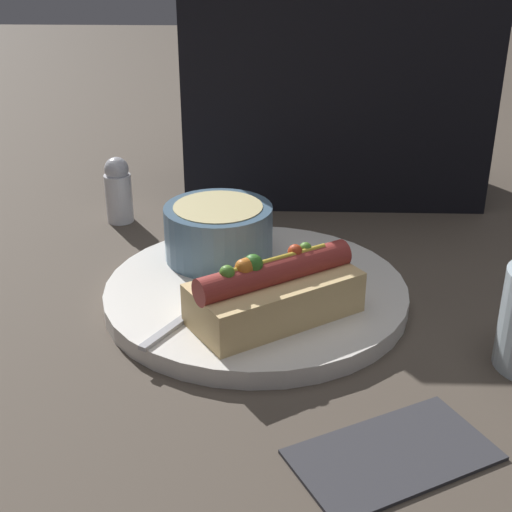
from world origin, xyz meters
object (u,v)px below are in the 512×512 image
Objects in this scene: hot_dog at (274,292)px; soup_bowl at (219,230)px; spoon at (225,288)px; seated_diner at (336,52)px; salt_shaker at (118,190)px.

soup_bowl is (-0.06, 0.12, 0.01)m from hot_dog.
spoon is 0.35× the size of seated_diner.
soup_bowl is 0.70× the size of spoon.
spoon is at bearing 101.55° from hot_dog.
hot_dog is 0.33m from salt_shaker.
hot_dog is 1.03× the size of spoon.
spoon is at bearing -109.74° from seated_diner.
spoon is 0.26m from salt_shaker.
salt_shaker reaches higher than spoon.
seated_diner reaches higher than salt_shaker.
hot_dog is 0.07m from spoon.
salt_shaker is at bearing 134.53° from soup_bowl.
salt_shaker is 0.33m from seated_diner.
soup_bowl is 1.37× the size of salt_shaker.
salt_shaker is (-0.20, 0.26, -0.00)m from hot_dog.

